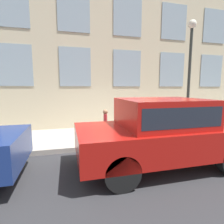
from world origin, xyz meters
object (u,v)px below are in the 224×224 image
Objects in this scene: person at (105,122)px; street_lamp at (190,63)px; parked_car_red_near at (161,129)px; fire_hydrant at (119,130)px.

person is 4.48m from street_lamp.
parked_car_red_near reaches higher than person.
fire_hydrant is 0.17× the size of parked_car_red_near.
street_lamp reaches higher than fire_hydrant.
person is at bearing 26.82° from parked_car_red_near.
parked_car_red_near is (-2.16, -1.09, 0.14)m from person.
parked_car_red_near is at bearing -30.27° from person.
person is 0.24× the size of street_lamp.
person is 2.42m from parked_car_red_near.
street_lamp is (2.50, -2.73, 2.17)m from parked_car_red_near.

